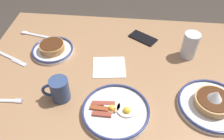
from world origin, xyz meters
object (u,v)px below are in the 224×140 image
at_px(drinking_glass, 190,46).
at_px(cell_phone, 143,38).
at_px(butter_knife, 10,58).
at_px(plate_far_companion, 116,111).
at_px(paper_napkin, 109,67).
at_px(coffee_mug, 59,89).
at_px(plate_center_pancakes, 212,104).
at_px(fork_near, 1,101).
at_px(plate_near_main, 53,49).
at_px(tea_spoon, 32,34).

xyz_separation_m(drinking_glass, cell_phone, (0.22, -0.12, -0.05)).
bearing_deg(cell_phone, butter_knife, 52.24).
distance_m(plate_far_companion, cell_phone, 0.50).
xyz_separation_m(plate_far_companion, paper_napkin, (0.05, -0.25, -0.01)).
height_order(coffee_mug, paper_napkin, coffee_mug).
height_order(plate_center_pancakes, fork_near, plate_center_pancakes).
distance_m(plate_far_companion, drinking_glass, 0.49).
bearing_deg(fork_near, plate_center_pancakes, -176.19).
xyz_separation_m(plate_center_pancakes, drinking_glass, (0.05, -0.31, 0.04)).
relative_size(drinking_glass, paper_napkin, 0.86).
distance_m(plate_far_companion, fork_near, 0.47).
height_order(paper_napkin, fork_near, fork_near).
xyz_separation_m(paper_napkin, fork_near, (0.41, 0.24, 0.00)).
distance_m(coffee_mug, butter_knife, 0.38).
relative_size(paper_napkin, butter_knife, 0.76).
bearing_deg(cell_phone, coffee_mug, 85.86).
bearing_deg(drinking_glass, plate_near_main, 3.45).
xyz_separation_m(plate_center_pancakes, plate_far_companion, (0.37, 0.07, -0.01)).
xyz_separation_m(plate_near_main, drinking_glass, (-0.66, -0.04, 0.04)).
distance_m(coffee_mug, drinking_glass, 0.64).
distance_m(cell_phone, paper_napkin, 0.29).
bearing_deg(paper_napkin, plate_near_main, -15.89).
height_order(plate_center_pancakes, cell_phone, plate_center_pancakes).
height_order(coffee_mug, fork_near, coffee_mug).
distance_m(plate_far_companion, paper_napkin, 0.26).
distance_m(paper_napkin, fork_near, 0.48).
bearing_deg(paper_napkin, coffee_mug, 48.16).
bearing_deg(drinking_glass, butter_knife, 7.00).
relative_size(drinking_glass, tea_spoon, 0.71).
bearing_deg(plate_near_main, plate_far_companion, 136.07).
bearing_deg(coffee_mug, cell_phone, -127.22).
distance_m(butter_knife, tea_spoon, 0.20).
distance_m(plate_center_pancakes, drinking_glass, 0.31).
distance_m(cell_phone, tea_spoon, 0.60).
bearing_deg(tea_spoon, cell_phone, -177.52).
distance_m(drinking_glass, cell_phone, 0.25).
bearing_deg(coffee_mug, butter_knife, -35.04).
bearing_deg(cell_phone, plate_near_main, 52.49).
bearing_deg(paper_napkin, drinking_glass, -161.74).
height_order(cell_phone, paper_napkin, cell_phone).
xyz_separation_m(plate_far_companion, cell_phone, (-0.10, -0.49, -0.01)).
bearing_deg(fork_near, cell_phone, -139.84).
relative_size(cell_phone, butter_knife, 0.73).
height_order(plate_far_companion, drinking_glass, drinking_glass).
xyz_separation_m(fork_near, tea_spoon, (0.03, -0.45, 0.00)).
xyz_separation_m(plate_far_companion, fork_near, (0.47, -0.01, -0.01)).
relative_size(paper_napkin, fork_near, 0.83).
xyz_separation_m(coffee_mug, paper_napkin, (-0.18, -0.20, -0.05)).
distance_m(fork_near, tea_spoon, 0.46).
relative_size(coffee_mug, tea_spoon, 0.60).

